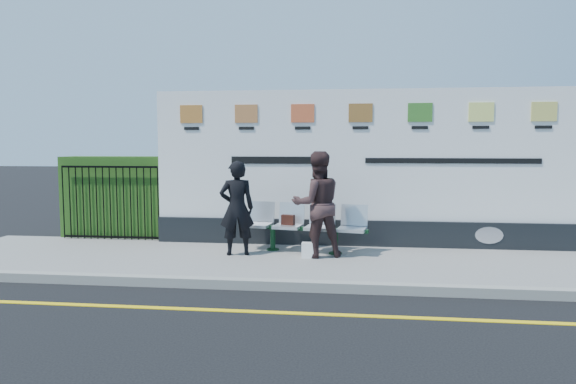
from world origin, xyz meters
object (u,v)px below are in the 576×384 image
object	(u,v)px
billboard	(360,178)
bench	(304,239)
woman_left	(237,208)
woman_right	(317,204)

from	to	relation	value
billboard	bench	distance (m)	1.65
woman_left	woman_right	xyz separation A→B (m)	(1.42, 0.03, 0.08)
woman_left	woman_right	size ratio (longest dim) A/B	0.91
billboard	woman_left	distance (m)	2.49
bench	woman_right	size ratio (longest dim) A/B	1.23
bench	woman_right	xyz separation A→B (m)	(0.27, -0.35, 0.68)
billboard	woman_left	xyz separation A→B (m)	(-2.17, -1.15, -0.46)
woman_left	bench	bearing A→B (deg)	-177.22
bench	woman_left	bearing A→B (deg)	-151.87
bench	woman_left	xyz separation A→B (m)	(-1.15, -0.38, 0.59)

